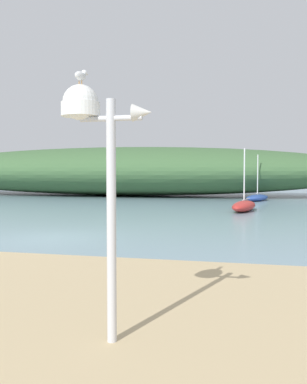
{
  "coord_description": "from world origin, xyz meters",
  "views": [
    {
      "loc": [
        6.65,
        -13.19,
        2.35
      ],
      "look_at": [
        3.25,
        2.04,
        1.58
      ],
      "focal_mm": 38.01,
      "sensor_mm": 36.0,
      "label": 1
    }
  ],
  "objects_px": {
    "seagull_on_radar": "(81,75)",
    "sailboat_mid_channel": "(244,206)",
    "mast_structure": "(92,133)",
    "sailboat_outer_mooring": "(257,197)"
  },
  "relations": [
    {
      "from": "seagull_on_radar",
      "to": "sailboat_mid_channel",
      "type": "relative_size",
      "value": 0.07
    },
    {
      "from": "sailboat_mid_channel",
      "to": "seagull_on_radar",
      "type": "bearing_deg",
      "value": -95.82
    },
    {
      "from": "seagull_on_radar",
      "to": "mast_structure",
      "type": "bearing_deg",
      "value": -5.24
    },
    {
      "from": "seagull_on_radar",
      "to": "sailboat_outer_mooring",
      "type": "height_order",
      "value": "sailboat_outer_mooring"
    },
    {
      "from": "seagull_on_radar",
      "to": "sailboat_outer_mooring",
      "type": "distance_m",
      "value": 29.26
    },
    {
      "from": "mast_structure",
      "to": "sailboat_outer_mooring",
      "type": "xyz_separation_m",
      "value": [
        2.93,
        28.93,
        -2.56
      ]
    },
    {
      "from": "mast_structure",
      "to": "sailboat_mid_channel",
      "type": "relative_size",
      "value": 0.85
    },
    {
      "from": "seagull_on_radar",
      "to": "sailboat_mid_channel",
      "type": "bearing_deg",
      "value": 84.18
    },
    {
      "from": "mast_structure",
      "to": "sailboat_mid_channel",
      "type": "bearing_deg",
      "value": 84.6
    },
    {
      "from": "sailboat_mid_channel",
      "to": "sailboat_outer_mooring",
      "type": "distance_m",
      "value": 9.15
    }
  ]
}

